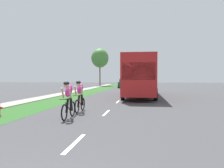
{
  "coord_description": "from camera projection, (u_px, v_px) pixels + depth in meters",
  "views": [
    {
      "loc": [
        1.77,
        -1.94,
        1.73
      ],
      "look_at": [
        -0.67,
        15.63,
        1.23
      ],
      "focal_mm": 35.38,
      "sensor_mm": 36.0,
      "label": 1
    }
  ],
  "objects": [
    {
      "name": "ground_plane",
      "position": [
        125.0,
        95.0,
        22.02
      ],
      "size": [
        120.0,
        120.0,
        0.0
      ],
      "primitive_type": "plane",
      "color": "#424244"
    },
    {
      "name": "grass_verge",
      "position": [
        80.0,
        95.0,
        22.66
      ],
      "size": [
        2.64,
        70.0,
        0.01
      ],
      "primitive_type": "cube",
      "color": "#2D6026",
      "rests_on": "ground_plane"
    },
    {
      "name": "sidewalk_concrete",
      "position": [
        61.0,
        94.0,
        22.94
      ],
      "size": [
        1.47,
        70.0,
        0.1
      ],
      "primitive_type": "cube",
      "color": "#9E998E",
      "rests_on": "ground_plane"
    },
    {
      "name": "lane_markings_center",
      "position": [
        127.0,
        92.0,
        25.98
      ],
      "size": [
        0.12,
        52.71,
        0.01
      ],
      "color": "white",
      "rests_on": "ground_plane"
    },
    {
      "name": "cyclist_lead",
      "position": [
        68.0,
        100.0,
        9.28
      ],
      "size": [
        0.42,
        1.72,
        1.58
      ],
      "color": "black",
      "rests_on": "ground_plane"
    },
    {
      "name": "cyclist_trailing",
      "position": [
        80.0,
        96.0,
        11.1
      ],
      "size": [
        0.42,
        1.72,
        1.58
      ],
      "color": "black",
      "rests_on": "ground_plane"
    },
    {
      "name": "bus_red",
      "position": [
        140.0,
        75.0,
        20.62
      ],
      "size": [
        2.78,
        11.6,
        3.48
      ],
      "color": "red",
      "rests_on": "ground_plane"
    },
    {
      "name": "sedan_dark_green",
      "position": [
        124.0,
        83.0,
        37.97
      ],
      "size": [
        1.98,
        4.3,
        1.52
      ],
      "color": "#194C2D",
      "rests_on": "ground_plane"
    },
    {
      "name": "pickup_silver",
      "position": [
        142.0,
        82.0,
        48.74
      ],
      "size": [
        2.22,
        5.1,
        1.64
      ],
      "color": "#A5A8AD",
      "rests_on": "ground_plane"
    },
    {
      "name": "street_tree_far",
      "position": [
        100.0,
        58.0,
        47.4
      ],
      "size": [
        3.71,
        3.71,
        8.02
      ],
      "color": "brown",
      "rests_on": "ground_plane"
    }
  ]
}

